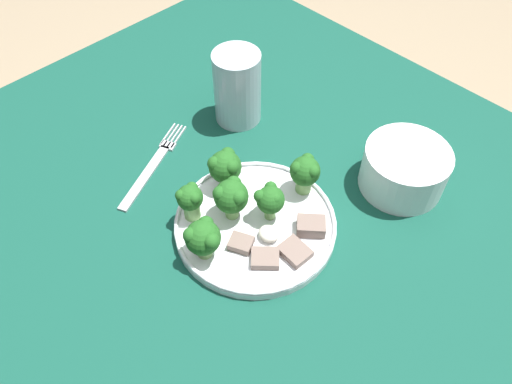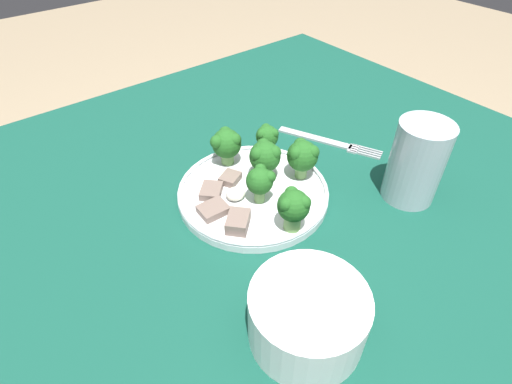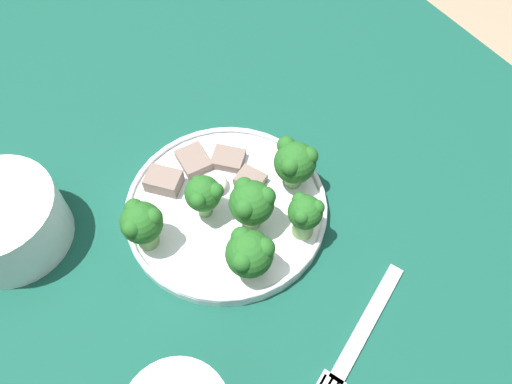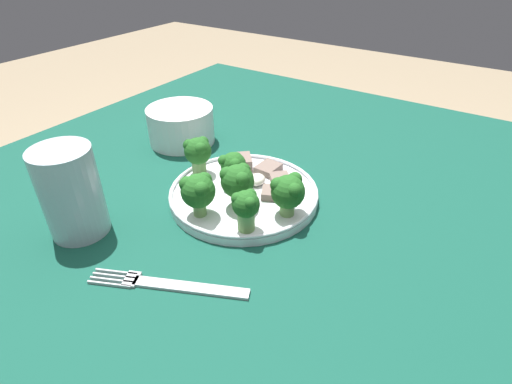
% 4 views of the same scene
% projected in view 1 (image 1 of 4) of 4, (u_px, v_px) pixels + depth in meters
% --- Properties ---
extents(table, '(1.12, 0.96, 0.77)m').
position_uv_depth(table, '(264.00, 265.00, 0.81)').
color(table, '#114738').
rests_on(table, ground_plane).
extents(dinner_plate, '(0.23, 0.23, 0.02)m').
position_uv_depth(dinner_plate, '(255.00, 224.00, 0.71)').
color(dinner_plate, white).
rests_on(dinner_plate, table).
extents(fork, '(0.10, 0.18, 0.00)m').
position_uv_depth(fork, '(153.00, 165.00, 0.79)').
color(fork, '#B2B2B7').
rests_on(fork, table).
extents(cream_bowl, '(0.13, 0.13, 0.07)m').
position_uv_depth(cream_bowl, '(404.00, 170.00, 0.74)').
color(cream_bowl, white).
rests_on(cream_bowl, table).
extents(drinking_glass, '(0.08, 0.08, 0.13)m').
position_uv_depth(drinking_glass, '(237.00, 91.00, 0.82)').
color(drinking_glass, '#B2C1CC').
rests_on(drinking_glass, table).
extents(broccoli_floret_near_rim_left, '(0.05, 0.05, 0.07)m').
position_uv_depth(broccoli_floret_near_rim_left, '(231.00, 196.00, 0.68)').
color(broccoli_floret_near_rim_left, '#709E56').
rests_on(broccoli_floret_near_rim_left, dinner_plate).
extents(broccoli_floret_center_left, '(0.05, 0.05, 0.06)m').
position_uv_depth(broccoli_floret_center_left, '(225.00, 166.00, 0.72)').
color(broccoli_floret_center_left, '#709E56').
rests_on(broccoli_floret_center_left, dinner_plate).
extents(broccoli_floret_back_left, '(0.05, 0.04, 0.06)m').
position_uv_depth(broccoli_floret_back_left, '(305.00, 172.00, 0.71)').
color(broccoli_floret_back_left, '#709E56').
rests_on(broccoli_floret_back_left, dinner_plate).
extents(broccoli_floret_front_left, '(0.05, 0.05, 0.06)m').
position_uv_depth(broccoli_floret_front_left, '(203.00, 237.00, 0.65)').
color(broccoli_floret_front_left, '#709E56').
rests_on(broccoli_floret_front_left, dinner_plate).
extents(broccoli_floret_center_back, '(0.04, 0.04, 0.06)m').
position_uv_depth(broccoli_floret_center_back, '(268.00, 198.00, 0.69)').
color(broccoli_floret_center_back, '#709E56').
rests_on(broccoli_floret_center_back, dinner_plate).
extents(broccoli_floret_mid_cluster, '(0.04, 0.04, 0.06)m').
position_uv_depth(broccoli_floret_mid_cluster, '(190.00, 199.00, 0.69)').
color(broccoli_floret_mid_cluster, '#709E56').
rests_on(broccoli_floret_mid_cluster, dinner_plate).
extents(meat_slice_front_slice, '(0.05, 0.05, 0.02)m').
position_uv_depth(meat_slice_front_slice, '(311.00, 226.00, 0.69)').
color(meat_slice_front_slice, '#756056').
rests_on(meat_slice_front_slice, dinner_plate).
extents(meat_slice_middle_slice, '(0.04, 0.04, 0.01)m').
position_uv_depth(meat_slice_middle_slice, '(241.00, 243.00, 0.68)').
color(meat_slice_middle_slice, '#756056').
rests_on(meat_slice_middle_slice, dinner_plate).
extents(meat_slice_rear_slice, '(0.04, 0.03, 0.01)m').
position_uv_depth(meat_slice_rear_slice, '(295.00, 252.00, 0.67)').
color(meat_slice_rear_slice, '#756056').
rests_on(meat_slice_rear_slice, dinner_plate).
extents(meat_slice_edge_slice, '(0.05, 0.05, 0.01)m').
position_uv_depth(meat_slice_edge_slice, '(265.00, 258.00, 0.66)').
color(meat_slice_edge_slice, '#756056').
rests_on(meat_slice_edge_slice, dinner_plate).
extents(sauce_dollop, '(0.03, 0.03, 0.02)m').
position_uv_depth(sauce_dollop, '(269.00, 234.00, 0.69)').
color(sauce_dollop, silver).
rests_on(sauce_dollop, dinner_plate).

